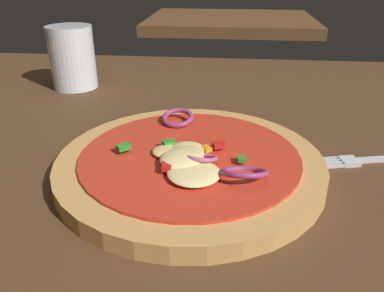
{
  "coord_description": "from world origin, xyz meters",
  "views": [
    {
      "loc": [
        0.06,
        -0.35,
        0.24
      ],
      "look_at": [
        0.02,
        0.01,
        0.06
      ],
      "focal_mm": 35.66,
      "sensor_mm": 36.0,
      "label": 1
    }
  ],
  "objects": [
    {
      "name": "background_table",
      "position": [
        0.05,
        1.14,
        0.02
      ],
      "size": [
        0.61,
        0.48,
        0.04
      ],
      "color": "brown",
      "rests_on": "ground"
    },
    {
      "name": "pizza",
      "position": [
        0.02,
        -0.01,
        0.05
      ],
      "size": [
        0.27,
        0.27,
        0.04
      ],
      "color": "tan",
      "rests_on": "dining_table"
    },
    {
      "name": "fork",
      "position": [
        0.22,
        0.03,
        0.04
      ],
      "size": [
        0.16,
        0.05,
        0.01
      ],
      "color": "silver",
      "rests_on": "dining_table"
    },
    {
      "name": "beer_glass",
      "position": [
        -0.2,
        0.26,
        0.08
      ],
      "size": [
        0.07,
        0.07,
        0.1
      ],
      "color": "silver",
      "rests_on": "dining_table"
    },
    {
      "name": "dining_table",
      "position": [
        0.0,
        0.0,
        0.02
      ],
      "size": [
        1.27,
        0.98,
        0.04
      ],
      "color": "#4C301C",
      "rests_on": "ground"
    }
  ]
}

